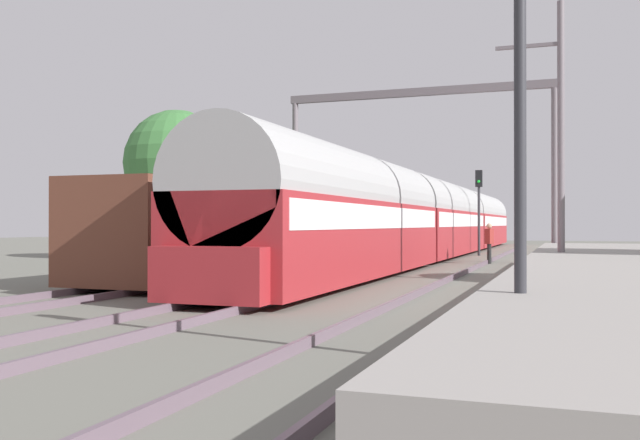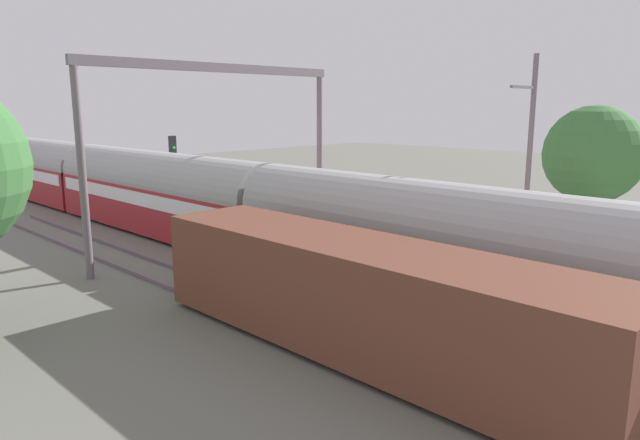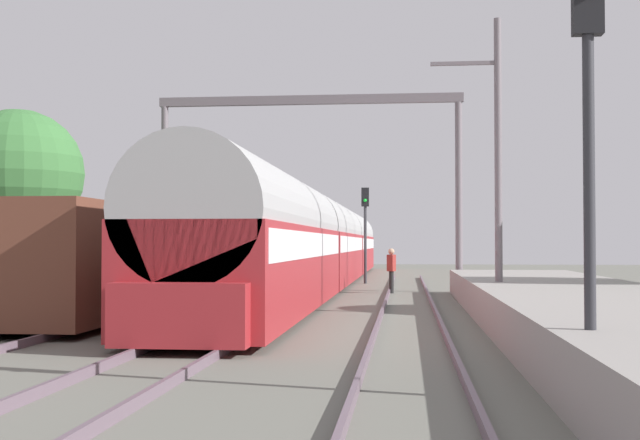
# 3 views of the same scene
# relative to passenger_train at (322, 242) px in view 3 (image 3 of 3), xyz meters

# --- Properties ---
(ground) EXTENTS (120.00, 120.00, 0.00)m
(ground) POSITION_rel_passenger_train_xyz_m (0.00, -21.44, -1.97)
(ground) COLOR slate
(track_far_west) EXTENTS (1.51, 60.00, 0.16)m
(track_far_west) POSITION_rel_passenger_train_xyz_m (-3.93, -21.44, -1.89)
(track_far_west) COLOR #665460
(track_far_west) RESTS_ON ground
(track_west) EXTENTS (1.52, 60.00, 0.16)m
(track_west) POSITION_rel_passenger_train_xyz_m (0.00, -21.44, -1.89)
(track_west) COLOR #665460
(track_west) RESTS_ON ground
(track_east) EXTENTS (1.51, 60.00, 0.16)m
(track_east) POSITION_rel_passenger_train_xyz_m (3.93, -21.44, -1.89)
(track_east) COLOR #665460
(track_east) RESTS_ON ground
(platform) EXTENTS (4.40, 28.00, 0.90)m
(platform) POSITION_rel_passenger_train_xyz_m (7.75, -19.44, -1.52)
(platform) COLOR gray
(platform) RESTS_ON ground
(passenger_train) EXTENTS (2.93, 49.20, 3.82)m
(passenger_train) POSITION_rel_passenger_train_xyz_m (0.00, 0.00, 0.00)
(passenger_train) COLOR maroon
(passenger_train) RESTS_ON ground
(freight_car) EXTENTS (2.80, 13.00, 2.70)m
(freight_car) POSITION_rel_passenger_train_xyz_m (-3.93, -16.28, -0.50)
(freight_car) COLOR brown
(freight_car) RESTS_ON ground
(person_crossing) EXTENTS (0.35, 0.46, 1.73)m
(person_crossing) POSITION_rel_passenger_train_xyz_m (3.30, -5.93, -0.94)
(person_crossing) COLOR black
(person_crossing) RESTS_ON ground
(railway_signal_near) EXTENTS (0.36, 0.30, 5.36)m
(railway_signal_near) POSITION_rel_passenger_train_xyz_m (6.06, -28.23, 1.44)
(railway_signal_near) COLOR #2D2D33
(railway_signal_near) RESTS_ON ground
(railway_signal_far) EXTENTS (0.36, 0.30, 4.59)m
(railway_signal_far) POSITION_rel_passenger_train_xyz_m (1.92, 1.83, 0.99)
(railway_signal_far) COLOR #2D2D33
(railway_signal_far) RESTS_ON ground
(catenary_gantry) EXTENTS (12.27, 0.28, 7.86)m
(catenary_gantry) POSITION_rel_passenger_train_xyz_m (0.00, -5.10, 3.64)
(catenary_gantry) COLOR slate
(catenary_gantry) RESTS_ON ground
(catenary_pole_east_mid) EXTENTS (1.90, 0.20, 8.00)m
(catenary_pole_east_mid) POSITION_rel_passenger_train_xyz_m (6.28, -15.65, 2.18)
(catenary_pole_east_mid) COLOR slate
(catenary_pole_east_mid) RESTS_ON ground
(tree_west_background) EXTENTS (4.99, 4.99, 7.09)m
(tree_west_background) POSITION_rel_passenger_train_xyz_m (-10.98, -7.55, 2.61)
(tree_west_background) COLOR #4C3826
(tree_west_background) RESTS_ON ground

